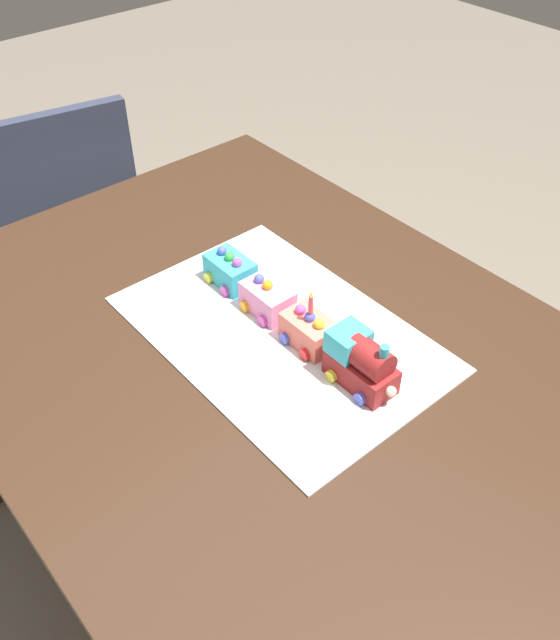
{
  "coord_description": "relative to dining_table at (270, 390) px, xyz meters",
  "views": [
    {
      "loc": [
        -0.69,
        0.56,
        1.6
      ],
      "look_at": [
        0.02,
        -0.04,
        0.77
      ],
      "focal_mm": 38.21,
      "sensor_mm": 36.0,
      "label": 1
    }
  ],
  "objects": [
    {
      "name": "cake_car_tanker_coral",
      "position": [
        -0.04,
        -0.07,
        0.14
      ],
      "size": [
        0.1,
        0.08,
        0.07
      ],
      "color": "#F27260",
      "rests_on": "cake_board"
    },
    {
      "name": "ground_plane",
      "position": [
        0.0,
        0.0,
        -0.63
      ],
      "size": [
        8.0,
        8.0,
        0.0
      ],
      "primitive_type": "plane",
      "color": "#6B6054"
    },
    {
      "name": "cake_car_flatbed_turquoise",
      "position": [
        0.2,
        -0.07,
        0.14
      ],
      "size": [
        0.1,
        0.08,
        0.07
      ],
      "color": "#38B7C6",
      "rests_on": "cake_board"
    },
    {
      "name": "cake_car_caboose_bubblegum",
      "position": [
        0.08,
        -0.07,
        0.14
      ],
      "size": [
        0.1,
        0.08,
        0.07
      ],
      "color": "pink",
      "rests_on": "cake_board"
    },
    {
      "name": "birthday_candle",
      "position": [
        -0.04,
        -0.07,
        0.21
      ],
      "size": [
        0.01,
        0.01,
        0.05
      ],
      "color": "#F24C59",
      "rests_on": "cake_car_tanker_coral"
    },
    {
      "name": "cake_board",
      "position": [
        0.02,
        -0.04,
        0.11
      ],
      "size": [
        0.6,
        0.4,
        0.0
      ],
      "primitive_type": "cube",
      "color": "silver",
      "rests_on": "dining_table"
    },
    {
      "name": "cake_locomotive",
      "position": [
        -0.16,
        -0.07,
        0.16
      ],
      "size": [
        0.14,
        0.08,
        0.12
      ],
      "color": "maroon",
      "rests_on": "cake_board"
    },
    {
      "name": "chair",
      "position": [
        1.03,
        -0.06,
        -0.16
      ],
      "size": [
        0.46,
        0.46,
        0.86
      ],
      "rotation": [
        0.0,
        0.0,
        1.39
      ],
      "color": "#2D3347",
      "rests_on": "ground"
    },
    {
      "name": "dining_table",
      "position": [
        0.0,
        0.0,
        0.0
      ],
      "size": [
        1.4,
        1.0,
        0.74
      ],
      "color": "#382316",
      "rests_on": "ground"
    }
  ]
}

